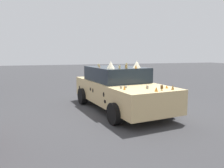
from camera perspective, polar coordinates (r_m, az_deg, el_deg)
ground_plane at (r=7.80m, az=2.12°, el=-6.47°), size 60.00×60.00×0.00m
art_car_decorated at (r=7.71m, az=1.88°, el=-1.06°), size 4.65×2.47×1.67m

